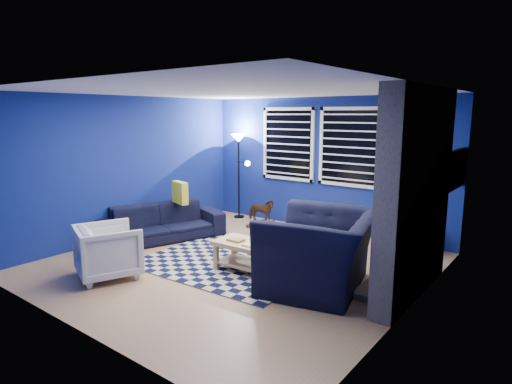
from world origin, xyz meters
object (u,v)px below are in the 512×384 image
at_px(sofa, 162,222).
at_px(armchair_big, 320,251).
at_px(floor_lamp, 239,150).
at_px(cabinet, 412,235).
at_px(armchair_bent, 108,251).
at_px(coffee_table, 246,250).
at_px(rocking_horse, 261,211).
at_px(tv, 455,169).

xyz_separation_m(sofa, armchair_big, (3.23, -0.16, 0.17)).
bearing_deg(floor_lamp, cabinet, 0.05).
bearing_deg(armchair_bent, coffee_table, -115.16).
relative_size(rocking_horse, floor_lamp, 0.31).
height_order(tv, cabinet, tv).
bearing_deg(floor_lamp, armchair_bent, -78.53).
relative_size(armchair_bent, rocking_horse, 1.43).
bearing_deg(armchair_bent, cabinet, -106.23).
bearing_deg(armchair_bent, floor_lamp, -56.57).
height_order(tv, armchair_big, tv).
relative_size(armchair_bent, floor_lamp, 0.45).
distance_m(tv, floor_lamp, 4.27).
bearing_deg(tv, armchair_big, -118.06).
xyz_separation_m(sofa, rocking_horse, (0.81, 1.82, -0.00)).
distance_m(sofa, floor_lamp, 2.38).
bearing_deg(armchair_big, tv, 138.28).
xyz_separation_m(armchair_bent, cabinet, (2.90, 3.69, -0.11)).
distance_m(sofa, armchair_bent, 1.78).
bearing_deg(armchair_bent, sofa, -41.79).
bearing_deg(tv, floor_lamp, 176.69).
bearing_deg(rocking_horse, floor_lamp, 53.00).
bearing_deg(armchair_big, coffee_table, -95.50).
distance_m(sofa, rocking_horse, 1.99).
relative_size(sofa, floor_lamp, 1.20).
relative_size(tv, armchair_bent, 1.26).
height_order(tv, armchair_bent, tv).
height_order(armchair_bent, rocking_horse, armchair_bent).
xyz_separation_m(coffee_table, floor_lamp, (-2.12, 2.41, 1.14)).
xyz_separation_m(armchair_bent, coffee_table, (1.37, 1.28, -0.05)).
height_order(armchair_bent, cabinet, armchair_bent).
height_order(tv, coffee_table, tv).
xyz_separation_m(armchair_big, armchair_bent, (-2.45, -1.43, -0.12)).
xyz_separation_m(tv, coffee_table, (-2.14, -2.16, -1.09)).
bearing_deg(tv, coffee_table, -134.76).
distance_m(armchair_bent, cabinet, 4.69).
height_order(armchair_bent, floor_lamp, floor_lamp).
bearing_deg(sofa, floor_lamp, 18.79).
height_order(tv, rocking_horse, tv).
height_order(sofa, cabinet, sofa).
relative_size(sofa, rocking_horse, 3.81).
xyz_separation_m(sofa, floor_lamp, (0.04, 2.09, 1.14)).
bearing_deg(floor_lamp, coffee_table, -48.63).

